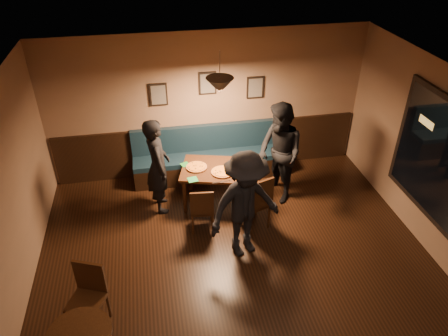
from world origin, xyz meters
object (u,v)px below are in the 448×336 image
Objects in this scene: soda_glass at (260,170)px; dining_table at (220,185)px; tabasco_bottle at (252,165)px; diner_left at (158,166)px; diner_front at (245,206)px; cafe_chair_far at (86,300)px; diner_right at (279,154)px; booth_bench at (211,154)px; chair_near_right at (253,201)px; chair_near_left at (202,207)px.

dining_table is at bearing 155.24° from soda_glass.
soda_glass is 0.22m from tabasco_bottle.
diner_front is at bearing -143.80° from diner_left.
dining_table is 3.13m from cafe_chair_far.
dining_table is at bearing 170.58° from tabasco_bottle.
dining_table is at bearing -97.43° from diner_left.
diner_right reaches higher than dining_table.
booth_bench is 2.24× the size of dining_table.
chair_near_right is 2.98m from cafe_chair_far.
diner_right reaches higher than diner_front.
tabasco_bottle is at bearing 5.58° from dining_table.
diner_front is 12.10× the size of soda_glass.
cafe_chair_far is at bearing 150.42° from diner_left.
diner_left is at bearing 113.81° from diner_front.
chair_near_right is (0.42, -0.75, 0.15)m from dining_table.
tabasco_bottle is (-0.51, -0.05, -0.14)m from diner_right.
diner_front is (0.13, -1.32, 0.53)m from dining_table.
booth_bench reaches higher than dining_table.
dining_table is at bearing -88.45° from booth_bench.
booth_bench is at bearing -101.06° from cafe_chair_far.
tabasco_bottle reaches higher than dining_table.
chair_near_right is at bearing -100.80° from tabasco_bottle.
chair_near_right is 0.58m from soda_glass.
diner_left is 1.86× the size of cafe_chair_far.
chair_near_right reaches higher than soda_glass.
chair_near_right is at bearing -58.37° from diner_right.
chair_near_left is 5.77× the size of soda_glass.
booth_bench is 3.54× the size of chair_near_left.
cafe_chair_far is (-1.70, -1.65, 0.04)m from chair_near_left.
dining_table is 0.78m from chair_near_left.
booth_bench is 2.23m from diner_front.
chair_near_left is at bearing -108.10° from dining_table.
dining_table is 0.82m from soda_glass.
booth_bench is at bearing 86.52° from chair_near_right.
chair_near_left and tabasco_bottle have the same top height.
soda_glass is (0.64, -0.29, 0.43)m from dining_table.
dining_table is 0.72× the size of diner_right.
diner_right is (0.63, 0.71, 0.41)m from chair_near_right.
dining_table is 1.58× the size of chair_near_left.
booth_bench is 3.21× the size of cafe_chair_far.
diner_front is 1.15m from soda_glass.
booth_bench is 1.46m from diner_right.
soda_glass is (1.06, 0.36, 0.37)m from chair_near_left.
soda_glass is (1.70, -0.33, -0.08)m from diner_left.
diner_left is 13.38× the size of tabasco_bottle.
tabasco_bottle is at bearing -99.89° from diner_left.
diner_front reaches higher than chair_near_right.
chair_near_right is at bearing -74.75° from booth_bench.
diner_front is 2.50m from cafe_chair_far.
soda_glass is 0.16× the size of cafe_chair_far.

